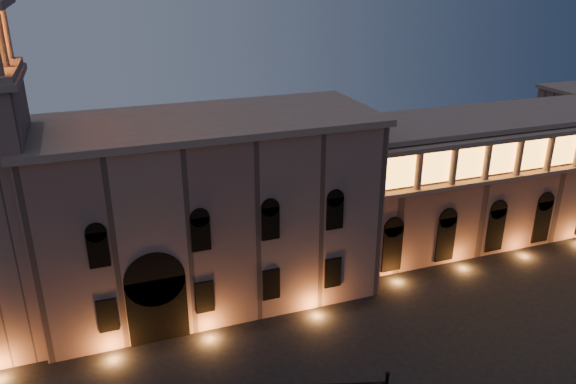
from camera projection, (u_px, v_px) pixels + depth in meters
The scene contains 2 objects.
government_building at pixel (208, 211), 51.88m from camera, with size 30.80×12.80×17.60m.
colonnade_wing at pixel (495, 175), 64.92m from camera, with size 40.60×11.50×14.50m.
Camera 1 is at (-11.31, -25.14, 29.95)m, focal length 35.00 mm.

